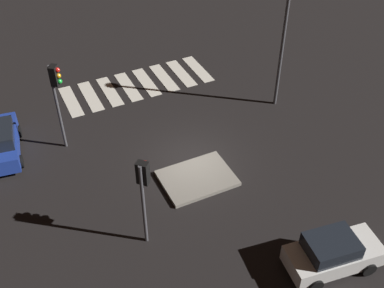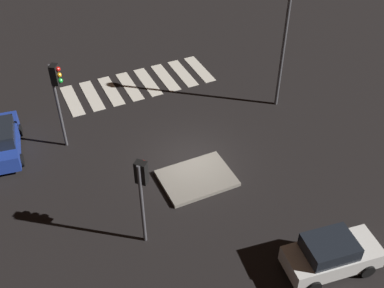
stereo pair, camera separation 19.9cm
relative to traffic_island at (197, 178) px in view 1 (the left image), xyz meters
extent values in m
plane|color=black|center=(-0.39, -1.35, -0.09)|extent=(80.00, 80.00, 0.00)
cube|color=gray|center=(0.00, 0.00, 0.00)|extent=(3.30, 2.48, 0.18)
cube|color=silver|center=(-2.54, 6.53, 0.54)|extent=(3.83, 2.05, 0.75)
cube|color=black|center=(-2.32, 6.50, 1.22)|extent=(2.05, 1.66, 0.61)
cylinder|color=black|center=(-3.77, 5.92, 0.20)|extent=(0.61, 0.29, 0.59)
cylinder|color=black|center=(-3.56, 7.45, 0.20)|extent=(0.61, 0.29, 0.59)
cylinder|color=black|center=(-1.52, 5.62, 0.20)|extent=(0.61, 0.29, 0.59)
cylinder|color=black|center=(-1.32, 7.14, 0.20)|extent=(0.61, 0.29, 0.59)
sphere|color=#F2EABF|center=(-4.37, 6.35, 0.54)|extent=(0.20, 0.20, 0.20)
sphere|color=#F2EABF|center=(-4.26, 7.20, 0.54)|extent=(0.20, 0.20, 0.20)
cube|color=#1E389E|center=(7.81, -5.78, 0.58)|extent=(2.20, 4.08, 0.79)
cylinder|color=black|center=(6.83, -6.86, 0.22)|extent=(0.31, 0.65, 0.62)
cylinder|color=black|center=(7.17, -4.48, 0.22)|extent=(0.31, 0.65, 0.62)
sphere|color=#F2EABF|center=(7.08, -7.60, 0.58)|extent=(0.21, 0.21, 0.21)
cylinder|color=#47474C|center=(4.87, -5.06, 2.23)|extent=(0.14, 0.14, 4.64)
cube|color=black|center=(4.72, -4.96, 4.07)|extent=(0.52, 0.54, 0.96)
sphere|color=red|center=(4.56, -4.85, 4.37)|extent=(0.22, 0.22, 0.22)
sphere|color=orange|center=(4.56, -4.85, 4.07)|extent=(0.22, 0.22, 0.22)
sphere|color=green|center=(4.56, -4.85, 3.77)|extent=(0.22, 0.22, 0.22)
cylinder|color=#47474C|center=(3.42, 2.28, 1.96)|extent=(0.14, 0.14, 4.10)
cube|color=black|center=(3.29, 2.15, 3.53)|extent=(0.54, 0.54, 0.96)
sphere|color=red|center=(3.15, 2.01, 3.83)|extent=(0.22, 0.22, 0.22)
sphere|color=orange|center=(3.15, 2.01, 3.53)|extent=(0.22, 0.22, 0.22)
sphere|color=green|center=(3.15, 2.01, 3.23)|extent=(0.22, 0.22, 0.22)
cylinder|color=#47474C|center=(-6.67, -3.62, 3.23)|extent=(0.18, 0.18, 6.64)
cube|color=silver|center=(-4.41, -8.82, -0.08)|extent=(0.70, 3.20, 0.02)
cube|color=silver|center=(-3.26, -8.82, -0.08)|extent=(0.70, 3.20, 0.02)
cube|color=silver|center=(-2.11, -8.82, -0.08)|extent=(0.70, 3.20, 0.02)
cube|color=silver|center=(-0.96, -8.82, -0.08)|extent=(0.70, 3.20, 0.02)
cube|color=silver|center=(0.19, -8.82, -0.08)|extent=(0.70, 3.20, 0.02)
cube|color=silver|center=(1.34, -8.82, -0.08)|extent=(0.70, 3.20, 0.02)
cube|color=silver|center=(2.49, -8.82, -0.08)|extent=(0.70, 3.20, 0.02)
cube|color=silver|center=(3.64, -8.82, -0.08)|extent=(0.70, 3.20, 0.02)
camera|label=1|loc=(7.16, 14.23, 15.41)|focal=44.61mm
camera|label=2|loc=(6.98, 14.32, 15.41)|focal=44.61mm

